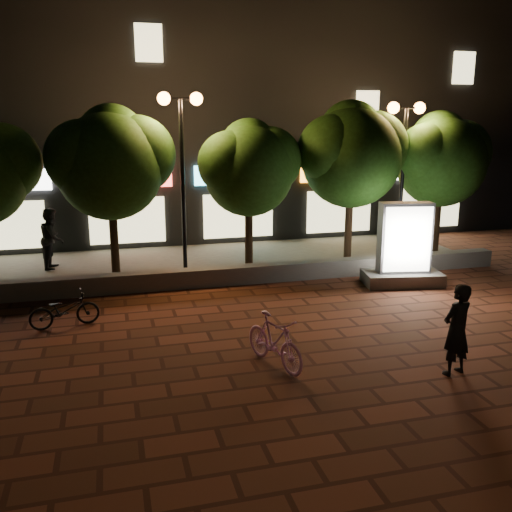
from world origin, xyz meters
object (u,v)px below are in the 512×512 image
object	(u,v)px
street_lamp_left	(181,138)
scooter_pink	(274,341)
tree_left	(111,159)
scooter_parked	(64,310)
tree_far_right	(442,156)
pedestrian	(52,238)
tree_right	(352,151)
street_lamp_right	(405,140)
tree_mid	(250,165)
rider	(457,330)
ad_kiosk	(404,252)

from	to	relation	value
street_lamp_left	scooter_pink	bearing A→B (deg)	-83.70
tree_left	scooter_parked	xyz separation A→B (m)	(-1.23, -3.81, -3.05)
tree_far_right	tree_left	bearing A→B (deg)	180.00
tree_far_right	pedestrian	bearing A→B (deg)	173.76
tree_right	street_lamp_right	size ratio (longest dim) A/B	1.02
scooter_parked	scooter_pink	bearing A→B (deg)	-139.31
pedestrian	street_lamp_right	bearing A→B (deg)	-91.28
tree_mid	rider	world-z (taller)	tree_mid
tree_far_right	pedestrian	distance (m)	12.66
street_lamp_left	tree_left	bearing A→B (deg)	172.30
pedestrian	ad_kiosk	bearing A→B (deg)	-105.97
tree_mid	rider	xyz separation A→B (m)	(1.73, -8.10, -2.37)
tree_far_right	rider	xyz separation A→B (m)	(-4.78, -8.10, -2.52)
scooter_pink	street_lamp_right	bearing A→B (deg)	27.09
tree_right	rider	bearing A→B (deg)	-101.03
ad_kiosk	scooter_pink	xyz separation A→B (m)	(-5.02, -4.21, -0.44)
tree_right	street_lamp_right	distance (m)	1.70
tree_mid	street_lamp_right	size ratio (longest dim) A/B	0.90
tree_far_right	pedestrian	size ratio (longest dim) A/B	2.55
street_lamp_left	rider	world-z (taller)	street_lamp_left
street_lamp_right	scooter_pink	bearing A→B (deg)	-133.08
scooter_parked	tree_mid	bearing A→B (deg)	-64.37
street_lamp_left	street_lamp_right	distance (m)	7.00
tree_left	street_lamp_right	xyz separation A→B (m)	(8.95, -0.26, 0.45)
street_lamp_right	scooter_parked	distance (m)	11.33
street_lamp_left	scooter_pink	xyz separation A→B (m)	(0.74, -6.69, -3.53)
tree_mid	street_lamp_left	xyz separation A→B (m)	(-2.05, -0.26, 0.81)
street_lamp_left	street_lamp_right	xyz separation A→B (m)	(7.00, 0.00, -0.13)
tree_right	scooter_parked	xyz separation A→B (m)	(-8.53, -3.81, -3.17)
tree_mid	pedestrian	bearing A→B (deg)	167.01
tree_mid	tree_right	bearing A→B (deg)	0.00
street_lamp_left	pedestrian	world-z (taller)	street_lamp_left
tree_left	rider	size ratio (longest dim) A/B	2.89
tree_far_right	street_lamp_left	distance (m)	8.58
tree_mid	tree_right	size ratio (longest dim) A/B	0.89
rider	pedestrian	distance (m)	12.13
street_lamp_right	scooter_parked	bearing A→B (deg)	-160.76
tree_left	ad_kiosk	size ratio (longest dim) A/B	2.11
tree_left	ad_kiosk	xyz separation A→B (m)	(7.71, -2.75, -2.51)
scooter_parked	pedestrian	world-z (taller)	pedestrian
tree_far_right	scooter_pink	bearing A→B (deg)	-138.32
street_lamp_left	tree_mid	bearing A→B (deg)	7.31
street_lamp_right	rider	xyz separation A→B (m)	(-3.22, -7.84, -3.05)
tree_right	tree_far_right	xyz separation A→B (m)	(3.20, -0.00, -0.20)
tree_far_right	street_lamp_left	bearing A→B (deg)	-178.24
street_lamp_right	ad_kiosk	distance (m)	4.06
tree_mid	scooter_pink	world-z (taller)	tree_mid
tree_right	scooter_parked	bearing A→B (deg)	-155.91
tree_left	pedestrian	distance (m)	3.35
rider	tree_far_right	bearing A→B (deg)	-136.21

